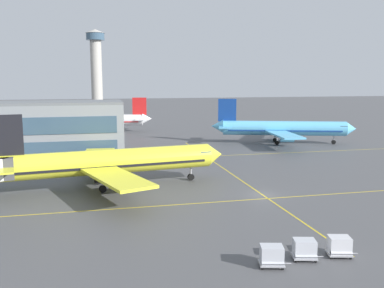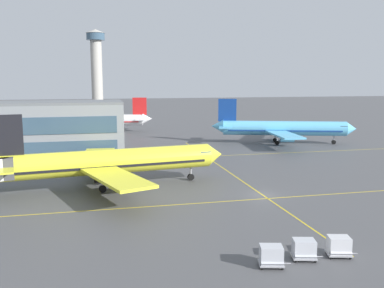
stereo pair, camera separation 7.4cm
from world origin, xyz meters
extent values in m
plane|color=#4C4C4F|center=(0.00, 0.00, 0.00)|extent=(600.00, 600.00, 0.00)
cylinder|color=yellow|center=(-20.01, 8.89, 3.89)|extent=(30.61, 7.49, 3.61)
cone|color=yellow|center=(-3.71, 11.01, 3.89)|extent=(2.90, 3.83, 3.54)
cube|color=black|center=(-34.14, 7.05, 8.36)|extent=(4.57, 0.93, 5.70)
cube|color=yellow|center=(-34.24, 4.17, 4.27)|extent=(3.65, 5.29, 0.23)
cube|color=yellow|center=(-34.97, 9.82, 4.27)|extent=(3.65, 5.29, 0.23)
cube|color=yellow|center=(-19.91, 0.76, 3.32)|extent=(9.39, 15.08, 0.38)
cube|color=yellow|center=(-21.99, 16.77, 3.32)|extent=(6.07, 14.60, 0.38)
cylinder|color=black|center=(-19.18, 4.02, 2.09)|extent=(3.46, 2.39, 1.99)
cylinder|color=black|center=(-20.45, 13.81, 2.09)|extent=(3.46, 2.39, 1.99)
cube|color=#385166|center=(-5.88, 10.72, 4.42)|extent=(2.12, 3.51, 0.66)
cube|color=black|center=(-20.01, 8.89, 3.44)|extent=(28.20, 7.22, 0.34)
cylinder|color=#99999E|center=(-7.76, 10.48, 1.57)|extent=(0.27, 0.27, 1.57)
cylinder|color=black|center=(-7.76, 10.48, 0.52)|extent=(1.09, 0.56, 1.04)
cylinder|color=#99999E|center=(-21.57, 6.20, 1.57)|extent=(0.27, 0.27, 1.57)
cylinder|color=black|center=(-21.57, 6.20, 0.52)|extent=(1.09, 0.56, 1.04)
cylinder|color=#99999E|center=(-22.21, 11.09, 1.57)|extent=(0.27, 0.27, 1.57)
cylinder|color=black|center=(-22.21, 11.09, 0.52)|extent=(1.09, 0.56, 1.04)
cylinder|color=#5BB7E5|center=(23.45, 42.85, 3.85)|extent=(29.68, 12.65, 3.57)
cone|color=#5BB7E5|center=(38.90, 37.85, 3.85)|extent=(3.40, 4.08, 3.50)
cone|color=#5BB7E5|center=(7.73, 47.94, 4.22)|extent=(3.90, 4.15, 3.39)
cube|color=navy|center=(10.06, 47.19, 8.26)|extent=(4.39, 1.71, 5.63)
cube|color=#5BB7E5|center=(8.74, 44.65, 4.22)|extent=(4.36, 5.57, 0.23)
cube|color=#5BB7E5|center=(10.48, 50.01, 4.22)|extent=(4.36, 5.57, 0.23)
cube|color=#5BB7E5|center=(20.10, 35.55, 3.29)|extent=(6.31, 14.51, 0.38)
cube|color=#5BB7E5|center=(25.02, 50.73, 3.29)|extent=(11.26, 14.64, 0.38)
cylinder|color=#5BB7E5|center=(22.13, 38.15, 2.07)|extent=(3.64, 2.86, 1.97)
cylinder|color=#5BB7E5|center=(25.13, 47.44, 2.07)|extent=(3.64, 2.86, 1.97)
cube|color=#385166|center=(36.85, 38.51, 4.37)|extent=(2.62, 3.64, 0.66)
cube|color=navy|center=(23.45, 42.85, 3.40)|extent=(27.40, 11.94, 0.34)
cylinder|color=#99999E|center=(35.06, 39.09, 1.55)|extent=(0.26, 0.26, 1.55)
cylinder|color=black|center=(35.06, 39.09, 0.52)|extent=(1.11, 0.72, 1.03)
cylinder|color=#99999E|center=(20.91, 41.11, 1.55)|extent=(0.26, 0.26, 1.55)
cylinder|color=black|center=(20.91, 41.11, 0.52)|extent=(1.11, 0.72, 1.03)
cylinder|color=#99999E|center=(22.42, 45.75, 1.55)|extent=(0.26, 0.26, 1.55)
cylinder|color=black|center=(22.42, 45.75, 0.52)|extent=(1.11, 0.72, 1.03)
cylinder|color=white|center=(-21.74, 77.78, 3.61)|extent=(28.27, 8.88, 3.35)
cone|color=white|center=(-36.66, 80.81, 3.61)|extent=(2.90, 3.67, 3.28)
cone|color=white|center=(-6.55, 74.70, 3.96)|extent=(3.39, 3.67, 3.18)
cube|color=red|center=(-8.79, 75.15, 7.75)|extent=(4.20, 1.15, 5.28)
cube|color=white|center=(-7.84, 77.65, 3.96)|extent=(3.67, 5.05, 0.21)
cube|color=white|center=(-8.89, 72.48, 3.96)|extent=(3.67, 5.05, 0.21)
cube|color=white|center=(-19.38, 84.94, 3.08)|extent=(4.70, 13.25, 0.35)
cube|color=white|center=(-22.36, 70.27, 3.08)|extent=(9.46, 13.94, 0.35)
cylinder|color=#4C4C51|center=(-21.00, 82.30, 1.94)|extent=(3.30, 2.41, 1.85)
cylinder|color=#4C4C51|center=(-22.82, 73.33, 1.94)|extent=(3.30, 2.41, 1.85)
cube|color=#385166|center=(-34.68, 80.40, 4.09)|extent=(2.16, 3.33, 0.62)
cube|color=red|center=(-21.74, 77.78, 3.19)|extent=(26.07, 8.46, 0.32)
cylinder|color=#99999E|center=(-32.95, 80.05, 1.45)|extent=(0.25, 0.25, 1.45)
cylinder|color=black|center=(-32.95, 80.05, 0.48)|extent=(1.03, 0.58, 0.97)
cylinder|color=#99999E|center=(-19.55, 79.67, 1.45)|extent=(0.25, 0.25, 1.45)
cylinder|color=black|center=(-19.55, 79.67, 0.48)|extent=(1.03, 0.58, 0.97)
cylinder|color=#99999E|center=(-20.46, 75.19, 1.45)|extent=(0.25, 0.25, 1.45)
cylinder|color=black|center=(-20.46, 75.19, 0.48)|extent=(1.03, 0.58, 0.97)
cube|color=yellow|center=(0.00, -2.00, 0.00)|extent=(132.41, 0.20, 0.01)
cube|color=yellow|center=(0.00, 30.26, 0.00)|extent=(132.41, 0.20, 0.01)
cube|color=yellow|center=(0.00, 14.13, 0.00)|extent=(0.20, 70.97, 0.01)
cube|color=#99999E|center=(-8.10, -21.54, 0.30)|extent=(2.43, 2.07, 0.12)
cube|color=silver|center=(-8.10, -21.54, 1.11)|extent=(2.20, 1.86, 1.50)
cube|color=silver|center=(-8.24, -22.12, 0.58)|extent=(1.98, 1.01, 0.57)
cylinder|color=#99999E|center=(-6.79, -21.88, 0.30)|extent=(0.70, 0.25, 0.08)
cylinder|color=black|center=(-7.43, -22.35, 0.12)|extent=(0.26, 0.16, 0.24)
cylinder|color=black|center=(-7.12, -21.15, 0.12)|extent=(0.26, 0.16, 0.24)
cylinder|color=black|center=(-9.07, -21.93, 0.12)|extent=(0.26, 0.16, 0.24)
cylinder|color=black|center=(-8.77, -20.73, 0.12)|extent=(0.26, 0.16, 0.24)
cube|color=#99999E|center=(-4.69, -20.90, 0.30)|extent=(2.43, 2.07, 0.12)
cube|color=silver|center=(-4.69, -20.90, 1.11)|extent=(2.20, 1.86, 1.50)
cube|color=silver|center=(-4.84, -21.48, 0.58)|extent=(1.98, 1.01, 0.57)
cylinder|color=#99999E|center=(-3.39, -21.24, 0.30)|extent=(0.70, 0.25, 0.08)
cylinder|color=black|center=(-4.02, -21.71, 0.12)|extent=(0.26, 0.16, 0.24)
cylinder|color=black|center=(-3.72, -20.51, 0.12)|extent=(0.26, 0.16, 0.24)
cylinder|color=black|center=(-5.67, -21.29, 0.12)|extent=(0.26, 0.16, 0.24)
cylinder|color=black|center=(-5.36, -20.09, 0.12)|extent=(0.26, 0.16, 0.24)
cube|color=#99999E|center=(-1.29, -20.98, 0.30)|extent=(2.43, 2.07, 0.12)
cube|color=silver|center=(-1.29, -20.98, 1.11)|extent=(2.20, 1.86, 1.50)
cube|color=silver|center=(-1.44, -21.56, 0.58)|extent=(1.98, 1.01, 0.57)
cylinder|color=#99999E|center=(0.02, -21.31, 0.30)|extent=(0.70, 0.25, 0.08)
cylinder|color=black|center=(-0.62, -21.79, 0.12)|extent=(0.26, 0.16, 0.24)
cylinder|color=black|center=(-0.31, -20.59, 0.12)|extent=(0.26, 0.16, 0.24)
cylinder|color=black|center=(-2.27, -21.37, 0.12)|extent=(0.26, 0.16, 0.24)
cylinder|color=black|center=(-1.96, -20.17, 0.12)|extent=(0.26, 0.16, 0.24)
cube|color=#47474C|center=(-34.00, 6.63, 4.10)|extent=(2.05, 3.19, 2.97)
cylinder|color=#ADA89E|center=(-20.38, 152.29, 16.89)|extent=(5.20, 5.20, 33.77)
cylinder|color=#385166|center=(-20.38, 152.29, 35.37)|extent=(8.40, 8.40, 3.20)
cone|color=#ADA89E|center=(-20.38, 152.29, 37.87)|extent=(8.82, 8.82, 1.80)
camera|label=1|loc=(-22.50, -53.20, 15.89)|focal=39.50mm
camera|label=2|loc=(-22.43, -53.21, 15.89)|focal=39.50mm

